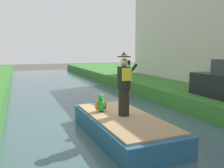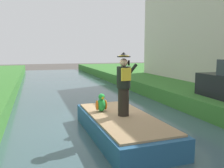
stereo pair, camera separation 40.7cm
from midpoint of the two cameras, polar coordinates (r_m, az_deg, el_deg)
name	(u,v)px [view 1 (the left image)]	position (r m, az deg, el deg)	size (l,w,h in m)	color
ground_plane	(109,127)	(8.22, -2.26, -10.39)	(80.00, 80.00, 0.00)	#4C4742
canal_water	(109,126)	(8.21, -2.27, -10.06)	(6.67, 48.00, 0.10)	#3D565B
boat	(123,126)	(7.06, 0.93, -10.10)	(1.88, 4.24, 0.61)	#23517A
person_pirate	(124,84)	(6.85, 1.26, -0.06)	(0.61, 0.42, 1.85)	black
parrot_plush	(101,104)	(7.43, -4.25, -4.78)	(0.36, 0.35, 0.57)	green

